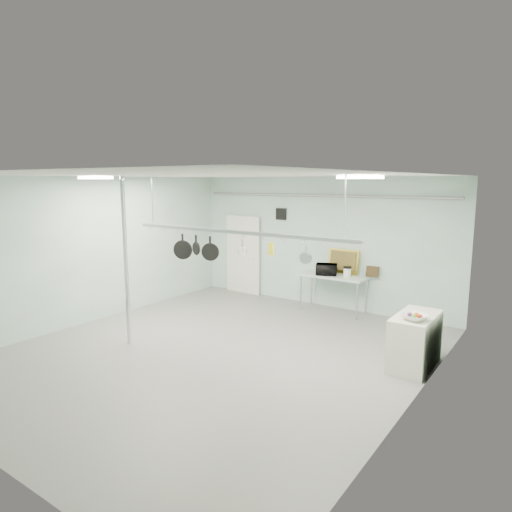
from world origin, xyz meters
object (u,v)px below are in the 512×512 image
Objects in this scene: pot_rack at (235,230)px; skillet_right at (210,248)px; side_cabinet at (415,341)px; skillet_mid at (196,245)px; chrome_pole at (126,262)px; prep_table at (333,278)px; microwave at (326,269)px; skillet_left at (183,246)px; coffee_canister at (347,273)px; fruit_bowl at (415,317)px.

pot_rack is 0.69m from skillet_right.
skillet_mid is at bearing -164.18° from side_cabinet.
chrome_pole is 4.85m from prep_table.
skillet_left is at bearing 42.20° from microwave.
side_cabinet is at bearing -40.79° from prep_table.
skillet_mid is (0.97, 0.90, 0.30)m from chrome_pole.
skillet_right reaches higher than coffee_canister.
chrome_pole is at bearing -172.59° from skillet_right.
pot_rack is at bearing -26.89° from skillet_right.
skillet_left is (-1.29, 0.00, -0.39)m from pot_rack.
skillet_right is at bearing -112.56° from coffee_canister.
chrome_pole reaches higher than coffee_canister.
fruit_bowl is at bearing -47.55° from coffee_canister.
side_cabinet is at bearing 20.45° from pot_rack.
skillet_right is at bearing 20.61° from skillet_mid.
skillet_mid is (-1.33, -3.30, 1.07)m from prep_table.
skillet_right is at bearing 180.00° from pot_rack.
pot_rack is 23.19× the size of coffee_canister.
chrome_pole is at bearing -122.75° from coffee_canister.
pot_rack is (1.90, 0.90, 0.63)m from chrome_pole.
chrome_pole is at bearing -151.66° from skillet_left.
chrome_pole is 4.97m from coffee_canister.
pot_rack reaches higher than microwave.
skillet_right is (-0.58, 0.00, -0.37)m from pot_rack.
chrome_pole is 4.66m from microwave.
side_cabinet is (4.85, 2.00, -1.15)m from chrome_pole.
coffee_canister is (0.37, -0.05, 0.18)m from prep_table.
prep_table is 3.72m from skillet_mid.
chrome_pole reaches higher than skillet_left.
prep_table is 3.39m from side_cabinet.
fruit_bowl is (2.73, -2.38, -0.09)m from microwave.
microwave is 3.40m from skillet_right.
skillet_left and skillet_right have the same top height.
microwave is (-2.68, 2.09, 0.59)m from side_cabinet.
skillet_mid is at bearing 42.93° from chrome_pole.
pot_rack is at bearing -159.55° from side_cabinet.
side_cabinet is at bearing -12.86° from skillet_left.
skillet_left is (-4.24, -1.10, 1.39)m from side_cabinet.
side_cabinet is 4.29m from skillet_mid.
pot_rack reaches higher than skillet_right.
prep_table is at bearing 88.63° from skillet_mid.
skillet_left and skillet_mid have the same top height.
prep_table is at bearing 139.21° from side_cabinet.
coffee_canister reaches higher than side_cabinet.
fruit_bowl reaches higher than side_cabinet.
skillet_right is (-1.35, -3.25, 0.85)m from coffee_canister.
microwave reaches higher than prep_table.
skillet_right is (-3.53, -1.10, 1.41)m from side_cabinet.
skillet_right is at bearing -27.42° from skillet_left.
chrome_pole is at bearing -160.80° from fruit_bowl.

